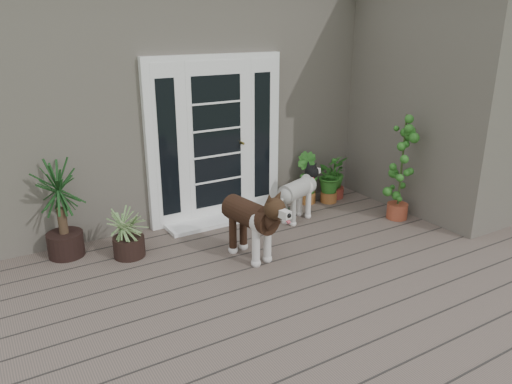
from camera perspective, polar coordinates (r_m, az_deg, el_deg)
deck at (r=5.24m, az=8.71°, el=-10.65°), size 6.20×4.60×0.12m
house_main at (r=8.33m, az=-9.92°, el=11.35°), size 7.40×4.00×3.10m
house_wing at (r=7.52m, az=21.37°, el=9.50°), size 1.60×2.40×3.10m
door_unit at (r=6.46m, az=-4.67°, el=6.13°), size 1.90×0.14×2.15m
door_step at (r=6.61m, az=-3.65°, el=-3.10°), size 1.60×0.40×0.05m
brindle_dog at (r=5.46m, az=-0.71°, el=-3.98°), size 0.53×0.97×0.76m
white_dog at (r=6.52m, az=4.81°, el=-0.68°), size 0.83×0.58×0.64m
spider_plant at (r=5.70m, az=-14.68°, el=-4.36°), size 0.71×0.71×0.63m
yucca at (r=5.85m, az=-21.70°, el=-2.03°), size 0.81×0.81×1.10m
herb_a at (r=7.26m, az=8.51°, el=1.09°), size 0.60×0.60×0.60m
herb_b at (r=7.21m, az=5.92°, el=0.81°), size 0.43×0.43×0.54m
herb_c at (r=7.48m, az=9.06°, el=1.25°), size 0.46×0.46×0.51m
sapling at (r=6.72m, az=16.56°, el=2.90°), size 0.52×0.52×1.47m
clog_left at (r=6.90m, az=2.80°, el=-1.93°), size 0.26×0.33×0.09m
clog_right at (r=6.75m, az=1.98°, el=-2.40°), size 0.27×0.33×0.09m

